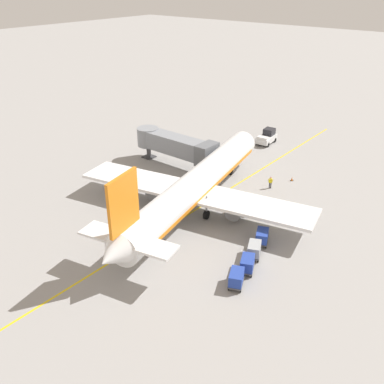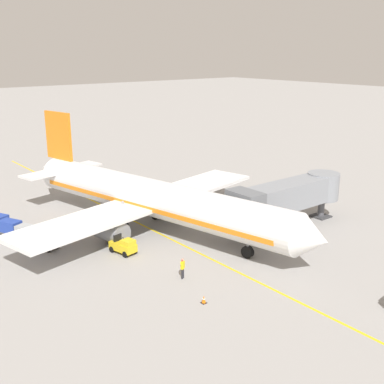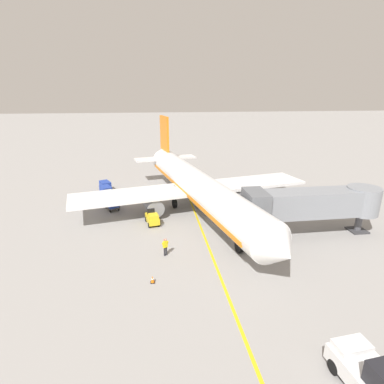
{
  "view_description": "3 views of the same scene",
  "coord_description": "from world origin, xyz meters",
  "px_view_note": "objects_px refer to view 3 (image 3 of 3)",
  "views": [
    {
      "loc": [
        29.03,
        -36.83,
        26.45
      ],
      "look_at": [
        -0.46,
        -0.24,
        2.43
      ],
      "focal_mm": 40.22,
      "sensor_mm": 36.0,
      "label": 1
    },
    {
      "loc": [
        25.67,
        39.15,
        17.45
      ],
      "look_at": [
        -3.26,
        2.95,
        3.92
      ],
      "focal_mm": 45.79,
      "sensor_mm": 36.0,
      "label": 2
    },
    {
      "loc": [
        5.19,
        36.04,
        14.2
      ],
      "look_at": [
        0.23,
        0.03,
        2.37
      ],
      "focal_mm": 28.68,
      "sensor_mm": 36.0,
      "label": 3
    }
  ],
  "objects_px": {
    "ground_crew_wing_walker": "(165,246)",
    "jet_bridge": "(313,203)",
    "safety_cone_nose_left": "(153,279)",
    "baggage_cart_second_in_train": "(109,196)",
    "parked_airliner": "(196,186)",
    "baggage_tug_lead": "(152,218)",
    "baggage_cart_front": "(112,202)",
    "baggage_cart_third_in_train": "(106,191)",
    "baggage_cart_tail_end": "(105,186)",
    "pushback_tractor": "(376,379)"
  },
  "relations": [
    {
      "from": "parked_airliner",
      "to": "baggage_cart_front",
      "type": "relative_size",
      "value": 12.7
    },
    {
      "from": "baggage_tug_lead",
      "to": "ground_crew_wing_walker",
      "type": "relative_size",
      "value": 1.59
    },
    {
      "from": "baggage_cart_third_in_train",
      "to": "baggage_cart_second_in_train",
      "type": "bearing_deg",
      "value": 106.78
    },
    {
      "from": "baggage_cart_second_in_train",
      "to": "ground_crew_wing_walker",
      "type": "relative_size",
      "value": 1.73
    },
    {
      "from": "baggage_tug_lead",
      "to": "ground_crew_wing_walker",
      "type": "distance_m",
      "value": 7.29
    },
    {
      "from": "parked_airliner",
      "to": "baggage_tug_lead",
      "type": "height_order",
      "value": "parked_airliner"
    },
    {
      "from": "baggage_tug_lead",
      "to": "baggage_cart_third_in_train",
      "type": "relative_size",
      "value": 0.92
    },
    {
      "from": "parked_airliner",
      "to": "baggage_cart_tail_end",
      "type": "bearing_deg",
      "value": -37.25
    },
    {
      "from": "pushback_tractor",
      "to": "baggage_cart_front",
      "type": "relative_size",
      "value": 1.57
    },
    {
      "from": "baggage_cart_second_in_train",
      "to": "baggage_cart_third_in_train",
      "type": "relative_size",
      "value": 1.0
    },
    {
      "from": "baggage_tug_lead",
      "to": "baggage_cart_tail_end",
      "type": "bearing_deg",
      "value": -62.42
    },
    {
      "from": "pushback_tractor",
      "to": "baggage_tug_lead",
      "type": "distance_m",
      "value": 24.57
    },
    {
      "from": "jet_bridge",
      "to": "baggage_tug_lead",
      "type": "relative_size",
      "value": 5.32
    },
    {
      "from": "baggage_cart_tail_end",
      "to": "safety_cone_nose_left",
      "type": "height_order",
      "value": "baggage_cart_tail_end"
    },
    {
      "from": "baggage_tug_lead",
      "to": "baggage_cart_second_in_train",
      "type": "relative_size",
      "value": 0.92
    },
    {
      "from": "ground_crew_wing_walker",
      "to": "baggage_cart_third_in_train",
      "type": "bearing_deg",
      "value": -67.11
    },
    {
      "from": "pushback_tractor",
      "to": "baggage_tug_lead",
      "type": "relative_size",
      "value": 1.71
    },
    {
      "from": "baggage_cart_second_in_train",
      "to": "parked_airliner",
      "type": "bearing_deg",
      "value": 158.91
    },
    {
      "from": "baggage_cart_front",
      "to": "baggage_cart_third_in_train",
      "type": "relative_size",
      "value": 1.0
    },
    {
      "from": "jet_bridge",
      "to": "baggage_cart_second_in_train",
      "type": "relative_size",
      "value": 4.88
    },
    {
      "from": "pushback_tractor",
      "to": "baggage_cart_tail_end",
      "type": "xyz_separation_m",
      "value": [
        17.15,
        -35.29,
        -0.15
      ]
    },
    {
      "from": "ground_crew_wing_walker",
      "to": "safety_cone_nose_left",
      "type": "distance_m",
      "value": 4.31
    },
    {
      "from": "parked_airliner",
      "to": "baggage_tug_lead",
      "type": "distance_m",
      "value": 7.06
    },
    {
      "from": "baggage_cart_second_in_train",
      "to": "jet_bridge",
      "type": "bearing_deg",
      "value": 149.79
    },
    {
      "from": "jet_bridge",
      "to": "baggage_cart_tail_end",
      "type": "distance_m",
      "value": 29.25
    },
    {
      "from": "parked_airliner",
      "to": "safety_cone_nose_left",
      "type": "relative_size",
      "value": 62.87
    },
    {
      "from": "jet_bridge",
      "to": "parked_airliner",
      "type": "bearing_deg",
      "value": -38.19
    },
    {
      "from": "baggage_cart_front",
      "to": "jet_bridge",
      "type": "bearing_deg",
      "value": 154.6
    },
    {
      "from": "parked_airliner",
      "to": "baggage_cart_third_in_train",
      "type": "height_order",
      "value": "parked_airliner"
    },
    {
      "from": "baggage_tug_lead",
      "to": "baggage_cart_front",
      "type": "height_order",
      "value": "baggage_tug_lead"
    },
    {
      "from": "parked_airliner",
      "to": "baggage_cart_front",
      "type": "bearing_deg",
      "value": -8.92
    },
    {
      "from": "ground_crew_wing_walker",
      "to": "baggage_cart_tail_end",
      "type": "bearing_deg",
      "value": -68.76
    },
    {
      "from": "pushback_tractor",
      "to": "baggage_cart_third_in_train",
      "type": "bearing_deg",
      "value": -62.91
    },
    {
      "from": "parked_airliner",
      "to": "baggage_cart_third_in_train",
      "type": "relative_size",
      "value": 12.7
    },
    {
      "from": "pushback_tractor",
      "to": "baggage_cart_second_in_train",
      "type": "height_order",
      "value": "pushback_tractor"
    },
    {
      "from": "parked_airliner",
      "to": "baggage_cart_tail_end",
      "type": "relative_size",
      "value": 12.7
    },
    {
      "from": "jet_bridge",
      "to": "pushback_tractor",
      "type": "bearing_deg",
      "value": 71.3
    },
    {
      "from": "baggage_cart_front",
      "to": "baggage_cart_second_in_train",
      "type": "xyz_separation_m",
      "value": [
        0.62,
        -2.65,
        0.0
      ]
    },
    {
      "from": "jet_bridge",
      "to": "safety_cone_nose_left",
      "type": "xyz_separation_m",
      "value": [
        16.43,
        6.48,
        -3.17
      ]
    },
    {
      "from": "baggage_cart_second_in_train",
      "to": "safety_cone_nose_left",
      "type": "distance_m",
      "value": 20.01
    },
    {
      "from": "baggage_cart_third_in_train",
      "to": "baggage_cart_front",
      "type": "bearing_deg",
      "value": 104.99
    },
    {
      "from": "ground_crew_wing_walker",
      "to": "safety_cone_nose_left",
      "type": "relative_size",
      "value": 2.86
    },
    {
      "from": "ground_crew_wing_walker",
      "to": "jet_bridge",
      "type": "bearing_deg",
      "value": -171.0
    },
    {
      "from": "pushback_tractor",
      "to": "baggage_cart_third_in_train",
      "type": "relative_size",
      "value": 1.57
    },
    {
      "from": "parked_airliner",
      "to": "baggage_cart_tail_end",
      "type": "distance_m",
      "value": 15.63
    },
    {
      "from": "pushback_tractor",
      "to": "ground_crew_wing_walker",
      "type": "distance_m",
      "value": 17.7
    },
    {
      "from": "safety_cone_nose_left",
      "to": "ground_crew_wing_walker",
      "type": "bearing_deg",
      "value": -106.83
    },
    {
      "from": "parked_airliner",
      "to": "baggage_tug_lead",
      "type": "relative_size",
      "value": 13.83
    },
    {
      "from": "safety_cone_nose_left",
      "to": "jet_bridge",
      "type": "bearing_deg",
      "value": -158.48
    },
    {
      "from": "baggage_cart_third_in_train",
      "to": "safety_cone_nose_left",
      "type": "height_order",
      "value": "baggage_cart_third_in_train"
    }
  ]
}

